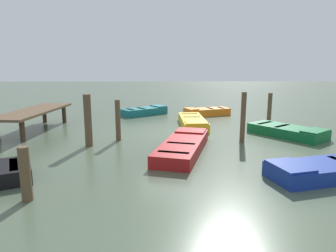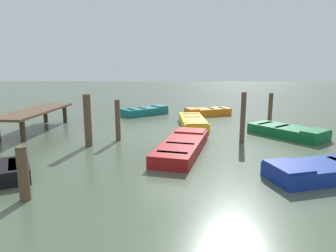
{
  "view_description": "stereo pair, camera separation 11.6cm",
  "coord_description": "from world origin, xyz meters",
  "px_view_note": "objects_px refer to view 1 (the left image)",
  "views": [
    {
      "loc": [
        -12.79,
        0.23,
        2.98
      ],
      "look_at": [
        0.0,
        0.0,
        0.35
      ],
      "focal_mm": 32.38,
      "sensor_mm": 36.0,
      "label": 1
    },
    {
      "loc": [
        -12.79,
        0.11,
        2.98
      ],
      "look_at": [
        0.0,
        0.0,
        0.35
      ],
      "focal_mm": 32.38,
      "sensor_mm": 36.0,
      "label": 2
    }
  ],
  "objects_px": {
    "rowboat_blue": "(333,169)",
    "dock_segment": "(34,113)",
    "rowboat_yellow": "(193,122)",
    "mooring_piling_near_right": "(118,120)",
    "rowboat_red": "(183,146)",
    "mooring_piling_mid_left": "(243,118)",
    "rowboat_teal": "(144,111)",
    "mooring_piling_mid_right": "(270,108)",
    "rowboat_orange": "(207,112)",
    "rowboat_green": "(287,131)",
    "mooring_piling_far_left": "(88,120)",
    "mooring_piling_center": "(25,174)"
  },
  "relations": [
    {
      "from": "dock_segment",
      "to": "mooring_piling_near_right",
      "type": "height_order",
      "value": "mooring_piling_near_right"
    },
    {
      "from": "rowboat_blue",
      "to": "mooring_piling_mid_left",
      "type": "height_order",
      "value": "mooring_piling_mid_left"
    },
    {
      "from": "rowboat_red",
      "to": "mooring_piling_mid_right",
      "type": "height_order",
      "value": "mooring_piling_mid_right"
    },
    {
      "from": "rowboat_orange",
      "to": "rowboat_teal",
      "type": "bearing_deg",
      "value": -24.38
    },
    {
      "from": "rowboat_yellow",
      "to": "rowboat_green",
      "type": "bearing_deg",
      "value": 58.61
    },
    {
      "from": "mooring_piling_mid_left",
      "to": "mooring_piling_near_right",
      "type": "height_order",
      "value": "mooring_piling_mid_left"
    },
    {
      "from": "rowboat_blue",
      "to": "mooring_piling_center",
      "type": "height_order",
      "value": "mooring_piling_center"
    },
    {
      "from": "rowboat_red",
      "to": "mooring_piling_far_left",
      "type": "bearing_deg",
      "value": 91.64
    },
    {
      "from": "rowboat_teal",
      "to": "rowboat_blue",
      "type": "relative_size",
      "value": 0.75
    },
    {
      "from": "rowboat_green",
      "to": "mooring_piling_near_right",
      "type": "distance_m",
      "value": 7.04
    },
    {
      "from": "rowboat_teal",
      "to": "rowboat_yellow",
      "type": "height_order",
      "value": "same"
    },
    {
      "from": "dock_segment",
      "to": "mooring_piling_near_right",
      "type": "bearing_deg",
      "value": -109.51
    },
    {
      "from": "rowboat_yellow",
      "to": "mooring_piling_near_right",
      "type": "relative_size",
      "value": 2.16
    },
    {
      "from": "dock_segment",
      "to": "rowboat_blue",
      "type": "relative_size",
      "value": 1.33
    },
    {
      "from": "rowboat_blue",
      "to": "mooring_piling_far_left",
      "type": "distance_m",
      "value": 8.03
    },
    {
      "from": "rowboat_yellow",
      "to": "mooring_piling_far_left",
      "type": "relative_size",
      "value": 1.82
    },
    {
      "from": "dock_segment",
      "to": "mooring_piling_far_left",
      "type": "xyz_separation_m",
      "value": [
        -2.64,
        -3.05,
        0.13
      ]
    },
    {
      "from": "mooring_piling_center",
      "to": "mooring_piling_far_left",
      "type": "bearing_deg",
      "value": -3.54
    },
    {
      "from": "rowboat_red",
      "to": "mooring_piling_center",
      "type": "bearing_deg",
      "value": 150.74
    },
    {
      "from": "mooring_piling_near_right",
      "to": "rowboat_red",
      "type": "bearing_deg",
      "value": -123.79
    },
    {
      "from": "rowboat_orange",
      "to": "rowboat_blue",
      "type": "distance_m",
      "value": 10.18
    },
    {
      "from": "rowboat_green",
      "to": "mooring_piling_mid_right",
      "type": "height_order",
      "value": "mooring_piling_mid_right"
    },
    {
      "from": "rowboat_teal",
      "to": "rowboat_blue",
      "type": "height_order",
      "value": "same"
    },
    {
      "from": "rowboat_yellow",
      "to": "mooring_piling_near_right",
      "type": "height_order",
      "value": "mooring_piling_near_right"
    },
    {
      "from": "rowboat_blue",
      "to": "mooring_piling_center",
      "type": "distance_m",
      "value": 7.72
    },
    {
      "from": "rowboat_green",
      "to": "mooring_piling_far_left",
      "type": "relative_size",
      "value": 1.69
    },
    {
      "from": "mooring_piling_far_left",
      "to": "mooring_piling_mid_right",
      "type": "relative_size",
      "value": 1.26
    },
    {
      "from": "rowboat_green",
      "to": "mooring_piling_far_left",
      "type": "xyz_separation_m",
      "value": [
        -1.42,
        7.96,
        0.74
      ]
    },
    {
      "from": "rowboat_teal",
      "to": "mooring_piling_mid_right",
      "type": "bearing_deg",
      "value": -57.25
    },
    {
      "from": "rowboat_yellow",
      "to": "mooring_piling_near_right",
      "type": "xyz_separation_m",
      "value": [
        -2.78,
        3.21,
        0.59
      ]
    },
    {
      "from": "rowboat_teal",
      "to": "rowboat_green",
      "type": "xyz_separation_m",
      "value": [
        -5.63,
        -6.33,
        -0.0
      ]
    },
    {
      "from": "rowboat_blue",
      "to": "rowboat_orange",
      "type": "bearing_deg",
      "value": -93.19
    },
    {
      "from": "rowboat_teal",
      "to": "rowboat_green",
      "type": "bearing_deg",
      "value": -78.27
    },
    {
      "from": "mooring_piling_center",
      "to": "rowboat_orange",
      "type": "bearing_deg",
      "value": -26.36
    },
    {
      "from": "mooring_piling_mid_left",
      "to": "rowboat_orange",
      "type": "bearing_deg",
      "value": 4.17
    },
    {
      "from": "dock_segment",
      "to": "mooring_piling_mid_left",
      "type": "distance_m",
      "value": 9.12
    },
    {
      "from": "rowboat_blue",
      "to": "mooring_piling_mid_right",
      "type": "distance_m",
      "value": 7.87
    },
    {
      "from": "rowboat_orange",
      "to": "mooring_piling_center",
      "type": "xyz_separation_m",
      "value": [
        -11.33,
        5.61,
        0.4
      ]
    },
    {
      "from": "rowboat_red",
      "to": "rowboat_blue",
      "type": "distance_m",
      "value": 4.56
    },
    {
      "from": "dock_segment",
      "to": "rowboat_blue",
      "type": "height_order",
      "value": "dock_segment"
    },
    {
      "from": "mooring_piling_far_left",
      "to": "mooring_piling_near_right",
      "type": "xyz_separation_m",
      "value": [
        0.79,
        -0.97,
        -0.15
      ]
    },
    {
      "from": "mooring_piling_far_left",
      "to": "dock_segment",
      "type": "bearing_deg",
      "value": 49.08
    },
    {
      "from": "rowboat_orange",
      "to": "mooring_piling_far_left",
      "type": "xyz_separation_m",
      "value": [
        -6.75,
        5.33,
        0.74
      ]
    },
    {
      "from": "rowboat_orange",
      "to": "rowboat_green",
      "type": "height_order",
      "value": "same"
    },
    {
      "from": "rowboat_red",
      "to": "mooring_piling_mid_left",
      "type": "height_order",
      "value": "mooring_piling_mid_left"
    },
    {
      "from": "rowboat_blue",
      "to": "mooring_piling_mid_left",
      "type": "bearing_deg",
      "value": -81.85
    },
    {
      "from": "rowboat_yellow",
      "to": "mooring_piling_mid_right",
      "type": "xyz_separation_m",
      "value": [
        0.98,
        -4.09,
        0.54
      ]
    },
    {
      "from": "dock_segment",
      "to": "rowboat_green",
      "type": "bearing_deg",
      "value": -91.11
    },
    {
      "from": "dock_segment",
      "to": "rowboat_green",
      "type": "xyz_separation_m",
      "value": [
        -1.23,
        -11.01,
        -0.61
      ]
    },
    {
      "from": "rowboat_blue",
      "to": "dock_segment",
      "type": "bearing_deg",
      "value": -43.98
    }
  ]
}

